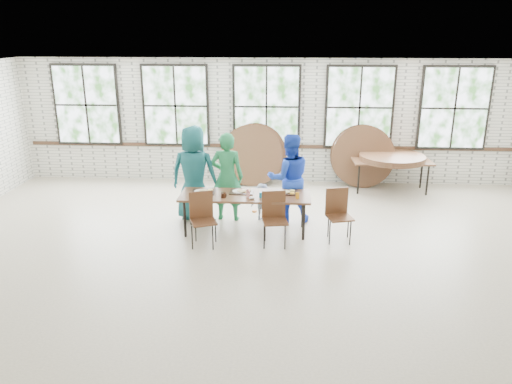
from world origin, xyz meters
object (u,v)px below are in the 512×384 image
(chair_near_left, at_px, (202,214))
(storage_table, at_px, (392,163))
(dining_table, at_px, (245,197))
(chair_near_right, at_px, (274,214))

(chair_near_left, relative_size, storage_table, 0.52)
(dining_table, xyz_separation_m, storage_table, (3.20, 2.70, -0.00))
(storage_table, bearing_deg, chair_near_right, -132.34)
(chair_near_left, height_order, storage_table, chair_near_left)
(storage_table, bearing_deg, dining_table, -142.35)
(chair_near_left, distance_m, chair_near_right, 1.26)
(chair_near_left, bearing_deg, storage_table, 19.45)
(dining_table, distance_m, chair_near_right, 0.74)
(dining_table, bearing_deg, chair_near_left, -140.67)
(chair_near_left, xyz_separation_m, storage_table, (3.90, 3.28, 0.13))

